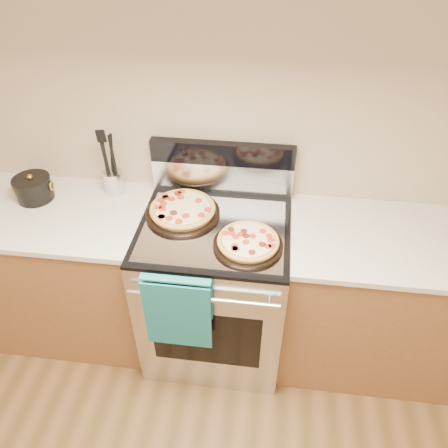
# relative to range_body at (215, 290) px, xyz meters

# --- Properties ---
(wall_back) EXTENTS (4.00, 0.00, 4.00)m
(wall_back) POSITION_rel_range_body_xyz_m (0.00, 0.35, 0.90)
(wall_back) COLOR tan
(wall_back) RESTS_ON ground
(range_body) EXTENTS (0.76, 0.68, 0.90)m
(range_body) POSITION_rel_range_body_xyz_m (0.00, 0.00, 0.00)
(range_body) COLOR #B7B7BC
(range_body) RESTS_ON ground
(oven_window) EXTENTS (0.56, 0.01, 0.40)m
(oven_window) POSITION_rel_range_body_xyz_m (0.00, -0.34, 0.00)
(oven_window) COLOR black
(oven_window) RESTS_ON range_body
(cooktop) EXTENTS (0.76, 0.68, 0.02)m
(cooktop) POSITION_rel_range_body_xyz_m (0.00, 0.00, 0.46)
(cooktop) COLOR black
(cooktop) RESTS_ON range_body
(backsplash_lower) EXTENTS (0.76, 0.06, 0.18)m
(backsplash_lower) POSITION_rel_range_body_xyz_m (0.00, 0.31, 0.56)
(backsplash_lower) COLOR silver
(backsplash_lower) RESTS_ON cooktop
(backsplash_upper) EXTENTS (0.76, 0.06, 0.12)m
(backsplash_upper) POSITION_rel_range_body_xyz_m (0.00, 0.31, 0.71)
(backsplash_upper) COLOR black
(backsplash_upper) RESTS_ON backsplash_lower
(oven_handle) EXTENTS (0.70, 0.03, 0.03)m
(oven_handle) POSITION_rel_range_body_xyz_m (0.00, -0.38, 0.35)
(oven_handle) COLOR silver
(oven_handle) RESTS_ON range_body
(dish_towel) EXTENTS (0.32, 0.05, 0.42)m
(dish_towel) POSITION_rel_range_body_xyz_m (-0.12, -0.38, 0.25)
(dish_towel) COLOR #16536E
(dish_towel) RESTS_ON oven_handle
(foil_sheet) EXTENTS (0.70, 0.55, 0.01)m
(foil_sheet) POSITION_rel_range_body_xyz_m (0.00, -0.03, 0.47)
(foil_sheet) COLOR gray
(foil_sheet) RESTS_ON cooktop
(cabinet_left) EXTENTS (1.00, 0.62, 0.88)m
(cabinet_left) POSITION_rel_range_body_xyz_m (-0.88, 0.03, -0.01)
(cabinet_left) COLOR brown
(cabinet_left) RESTS_ON ground
(countertop_left) EXTENTS (1.02, 0.64, 0.03)m
(countertop_left) POSITION_rel_range_body_xyz_m (-0.88, 0.03, 0.45)
(countertop_left) COLOR beige
(countertop_left) RESTS_ON cabinet_left
(cabinet_right) EXTENTS (1.00, 0.62, 0.88)m
(cabinet_right) POSITION_rel_range_body_xyz_m (0.88, 0.03, -0.01)
(cabinet_right) COLOR brown
(cabinet_right) RESTS_ON ground
(countertop_right) EXTENTS (1.02, 0.64, 0.03)m
(countertop_right) POSITION_rel_range_body_xyz_m (0.88, 0.03, 0.45)
(countertop_right) COLOR beige
(countertop_right) RESTS_ON cabinet_right
(pepperoni_pizza_back) EXTENTS (0.46, 0.46, 0.05)m
(pepperoni_pizza_back) POSITION_rel_range_body_xyz_m (-0.17, 0.07, 0.50)
(pepperoni_pizza_back) COLOR #B68437
(pepperoni_pizza_back) RESTS_ON foil_sheet
(pepperoni_pizza_front) EXTENTS (0.39, 0.39, 0.04)m
(pepperoni_pizza_front) POSITION_rel_range_body_xyz_m (0.18, -0.13, 0.50)
(pepperoni_pizza_front) COLOR #B68437
(pepperoni_pizza_front) RESTS_ON foil_sheet
(utensil_crock) EXTENTS (0.11, 0.11, 0.13)m
(utensil_crock) POSITION_rel_range_body_xyz_m (-0.59, 0.24, 0.53)
(utensil_crock) COLOR silver
(utensil_crock) RESTS_ON countertop_left
(saucepan) EXTENTS (0.22, 0.22, 0.12)m
(saucepan) POSITION_rel_range_body_xyz_m (-1.00, 0.13, 0.52)
(saucepan) COLOR black
(saucepan) RESTS_ON countertop_left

